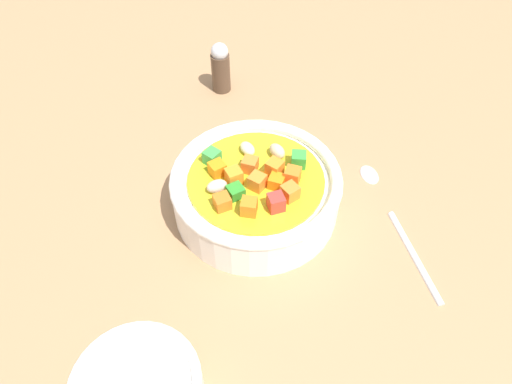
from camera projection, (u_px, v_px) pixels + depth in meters
ground_plane at (256, 213)px, 55.16cm from camera, size 140.00×140.00×2.00cm
soup_bowl_main at (256, 190)px, 52.12cm from camera, size 18.42×18.42×6.71cm
spoon at (393, 214)px, 53.29cm from camera, size 13.70×15.75×0.84cm
pepper_shaker at (221, 67)px, 66.30cm from camera, size 2.63×2.63×7.33cm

